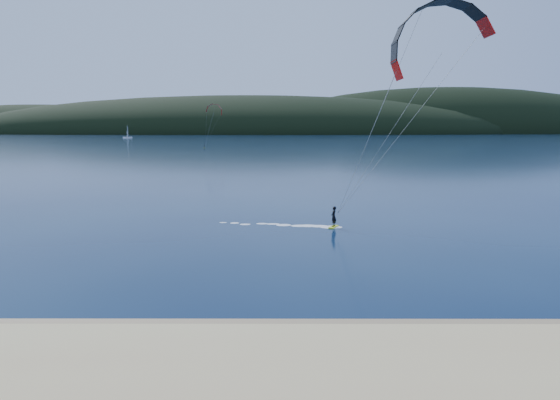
% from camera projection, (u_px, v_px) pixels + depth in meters
% --- Properties ---
extents(ground, '(1800.00, 1800.00, 0.00)m').
position_uv_depth(ground, '(236.00, 385.00, 17.15)').
color(ground, '#061633').
rests_on(ground, ground).
extents(wet_sand, '(220.00, 2.50, 0.10)m').
position_uv_depth(wet_sand, '(245.00, 331.00, 21.59)').
color(wet_sand, '#987F58').
rests_on(wet_sand, ground).
extents(headland, '(1200.00, 310.00, 140.00)m').
position_uv_depth(headland, '(280.00, 133.00, 754.62)').
color(headland, black).
rests_on(headland, ground).
extents(kitesurfer_near, '(22.99, 6.32, 18.24)m').
position_uv_depth(kitesurfer_near, '(437.00, 59.00, 39.07)').
color(kitesurfer_near, '#D8EE1C').
rests_on(kitesurfer_near, ground).
extents(kitesurfer_far, '(9.27, 6.41, 17.65)m').
position_uv_depth(kitesurfer_far, '(214.00, 113.00, 210.47)').
color(kitesurfer_far, '#D8EE1C').
rests_on(kitesurfer_far, ground).
extents(sailboat, '(7.82, 4.93, 10.96)m').
position_uv_depth(sailboat, '(128.00, 137.00, 419.50)').
color(sailboat, white).
rests_on(sailboat, ground).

